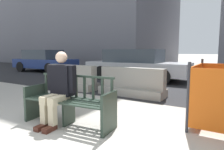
# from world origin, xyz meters

# --- Properties ---
(ground_plane) EXTENTS (200.00, 200.00, 0.00)m
(ground_plane) POSITION_xyz_m (0.00, 0.00, 0.00)
(ground_plane) COLOR #ADA89E
(street_asphalt) EXTENTS (120.00, 12.00, 0.01)m
(street_asphalt) POSITION_xyz_m (0.00, 8.70, 0.00)
(street_asphalt) COLOR #28282B
(street_asphalt) RESTS_ON ground
(street_bench) EXTENTS (1.73, 0.68, 0.88)m
(street_bench) POSITION_xyz_m (-0.28, 0.52, 0.40)
(street_bench) COLOR #28382D
(street_bench) RESTS_ON ground
(seated_person) EXTENTS (0.59, 0.75, 1.31)m
(seated_person) POSITION_xyz_m (-0.45, 0.45, 0.69)
(seated_person) COLOR black
(seated_person) RESTS_ON ground
(jersey_barrier_centre) EXTENTS (2.00, 0.69, 0.84)m
(jersey_barrier_centre) POSITION_xyz_m (-0.35, 3.27, 0.34)
(jersey_barrier_centre) COLOR gray
(jersey_barrier_centre) RESTS_ON ground
(jersey_barrier_left) EXTENTS (2.01, 0.70, 0.84)m
(jersey_barrier_left) POSITION_xyz_m (-2.67, 3.17, 0.34)
(jersey_barrier_left) COLOR #9E998E
(jersey_barrier_left) RESTS_ON ground
(car_sedan_mid) EXTENTS (4.24, 2.10, 1.41)m
(car_sedan_mid) POSITION_xyz_m (-8.37, 6.79, 0.71)
(car_sedan_mid) COLOR navy
(car_sedan_mid) RESTS_ON ground
(car_sedan_far) EXTENTS (4.74, 2.02, 1.41)m
(car_sedan_far) POSITION_xyz_m (-1.69, 6.51, 0.71)
(car_sedan_far) COLOR silver
(car_sedan_far) RESTS_ON ground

